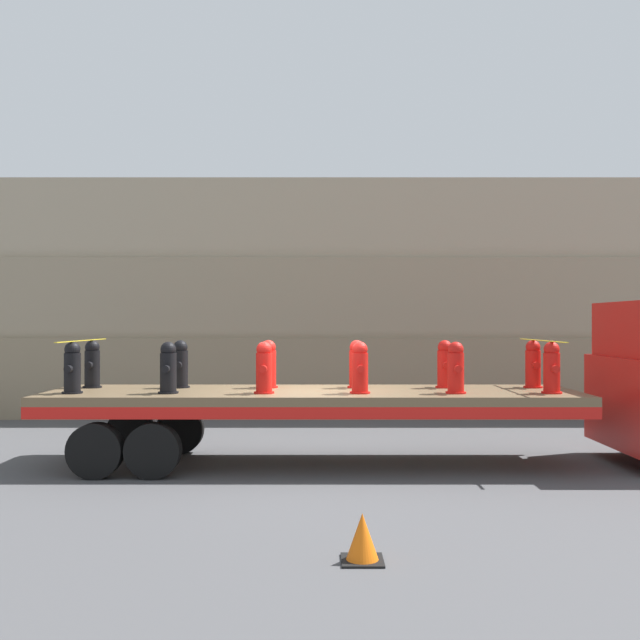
% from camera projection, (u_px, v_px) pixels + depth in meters
% --- Properties ---
extents(ground_plane, '(120.00, 120.00, 0.00)m').
position_uv_depth(ground_plane, '(312.00, 465.00, 12.79)').
color(ground_plane, '#474749').
extents(rock_cliff, '(60.00, 3.30, 6.43)m').
position_uv_depth(rock_cliff, '(315.00, 299.00, 20.32)').
color(rock_cliff, '#84755B').
rests_on(rock_cliff, ground_plane).
extents(flatbed_trailer, '(9.46, 2.54, 1.34)m').
position_uv_depth(flatbed_trailer, '(277.00, 404.00, 12.80)').
color(flatbed_trailer, brown).
rests_on(flatbed_trailer, ground_plane).
extents(fire_hydrant_black_near_0, '(0.35, 0.51, 0.89)m').
position_uv_depth(fire_hydrant_black_near_0, '(72.00, 368.00, 12.26)').
color(fire_hydrant_black_near_0, black).
rests_on(fire_hydrant_black_near_0, flatbed_trailer).
extents(fire_hydrant_black_far_0, '(0.35, 0.51, 0.89)m').
position_uv_depth(fire_hydrant_black_far_0, '(92.00, 365.00, 13.33)').
color(fire_hydrant_black_far_0, black).
rests_on(fire_hydrant_black_far_0, flatbed_trailer).
extents(fire_hydrant_black_near_1, '(0.35, 0.51, 0.89)m').
position_uv_depth(fire_hydrant_black_near_1, '(168.00, 368.00, 12.26)').
color(fire_hydrant_black_near_1, black).
rests_on(fire_hydrant_black_near_1, flatbed_trailer).
extents(fire_hydrant_black_far_1, '(0.35, 0.51, 0.89)m').
position_uv_depth(fire_hydrant_black_far_1, '(180.00, 365.00, 13.33)').
color(fire_hydrant_black_far_1, black).
rests_on(fire_hydrant_black_far_1, flatbed_trailer).
extents(fire_hydrant_red_near_2, '(0.35, 0.51, 0.89)m').
position_uv_depth(fire_hydrant_red_near_2, '(264.00, 368.00, 12.26)').
color(fire_hydrant_red_near_2, red).
rests_on(fire_hydrant_red_near_2, flatbed_trailer).
extents(fire_hydrant_red_far_2, '(0.35, 0.51, 0.89)m').
position_uv_depth(fire_hydrant_red_far_2, '(268.00, 365.00, 13.33)').
color(fire_hydrant_red_far_2, red).
rests_on(fire_hydrant_red_far_2, flatbed_trailer).
extents(fire_hydrant_red_near_3, '(0.35, 0.51, 0.89)m').
position_uv_depth(fire_hydrant_red_near_3, '(360.00, 368.00, 12.26)').
color(fire_hydrant_red_near_3, red).
rests_on(fire_hydrant_red_near_3, flatbed_trailer).
extents(fire_hydrant_red_far_3, '(0.35, 0.51, 0.89)m').
position_uv_depth(fire_hydrant_red_far_3, '(357.00, 365.00, 13.33)').
color(fire_hydrant_red_far_3, red).
rests_on(fire_hydrant_red_far_3, flatbed_trailer).
extents(fire_hydrant_red_near_4, '(0.35, 0.51, 0.89)m').
position_uv_depth(fire_hydrant_red_near_4, '(456.00, 368.00, 12.26)').
color(fire_hydrant_red_near_4, red).
rests_on(fire_hydrant_red_near_4, flatbed_trailer).
extents(fire_hydrant_red_far_4, '(0.35, 0.51, 0.89)m').
position_uv_depth(fire_hydrant_red_far_4, '(445.00, 365.00, 13.33)').
color(fire_hydrant_red_far_4, red).
rests_on(fire_hydrant_red_far_4, flatbed_trailer).
extents(fire_hydrant_red_near_5, '(0.35, 0.51, 0.89)m').
position_uv_depth(fire_hydrant_red_near_5, '(551.00, 368.00, 12.26)').
color(fire_hydrant_red_near_5, red).
rests_on(fire_hydrant_red_near_5, flatbed_trailer).
extents(fire_hydrant_red_far_5, '(0.35, 0.51, 0.89)m').
position_uv_depth(fire_hydrant_red_far_5, '(533.00, 365.00, 13.34)').
color(fire_hydrant_red_far_5, red).
rests_on(fire_hydrant_red_far_5, flatbed_trailer).
extents(cargo_strap_rear, '(0.05, 2.64, 0.01)m').
position_uv_depth(cargo_strap_rear, '(83.00, 341.00, 12.80)').
color(cargo_strap_rear, yellow).
rests_on(cargo_strap_rear, fire_hydrant_black_near_0).
extents(cargo_strap_middle, '(0.05, 2.64, 0.01)m').
position_uv_depth(cargo_strap_middle, '(542.00, 341.00, 12.80)').
color(cargo_strap_middle, yellow).
rests_on(cargo_strap_middle, fire_hydrant_red_near_5).
extents(traffic_cone, '(0.45, 0.45, 0.52)m').
position_uv_depth(traffic_cone, '(362.00, 538.00, 7.62)').
color(traffic_cone, black).
rests_on(traffic_cone, ground_plane).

